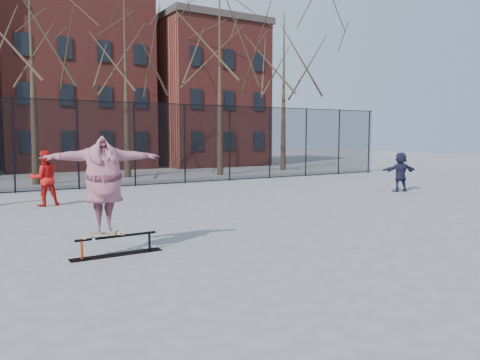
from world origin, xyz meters
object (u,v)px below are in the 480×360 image
skateboard (105,234)px  bystander_navy (401,172)px  skate_rail (117,247)px  bystander_red (44,178)px  skater (104,185)px

skateboard → bystander_navy: bearing=17.2°
skate_rail → bystander_red: (-0.15, 7.85, 0.80)m
skater → skateboard: bearing=0.0°
skater → bystander_red: size_ratio=1.22×
skater → bystander_navy: skater is taller
skateboard → bystander_navy: 14.51m
skater → skate_rail: bearing=7.5°
skate_rail → skateboard: skateboard is taller
skate_rail → bystander_navy: (13.63, 4.28, 0.69)m
skate_rail → skater: skater is taller
skate_rail → bystander_navy: bystander_navy is taller
skater → bystander_red: skater is taller
bystander_red → skateboard: bearing=84.6°
bystander_navy → skateboard: bearing=33.9°
skateboard → bystander_navy: size_ratio=0.45×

